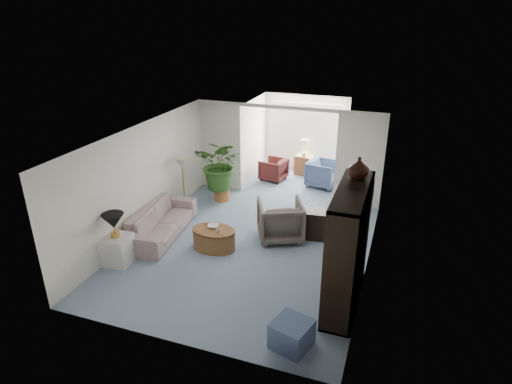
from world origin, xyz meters
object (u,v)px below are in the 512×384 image
at_px(table_lamp, 113,221).
at_px(sunroom_chair_blue, 323,174).
at_px(sofa, 161,221).
at_px(sunroom_chair_maroon, 273,169).
at_px(coffee_cup, 218,231).
at_px(ottoman, 292,334).
at_px(framed_picture, 372,194).
at_px(entertainment_cabinet, 348,248).
at_px(plant_pot, 222,194).
at_px(coffee_bowl, 213,226).
at_px(side_table_dark, 314,224).
at_px(wingback_chair, 280,220).
at_px(sunroom_table, 304,165).
at_px(cabinet_urn, 359,168).
at_px(floor_lamp, 182,163).
at_px(end_table, 117,250).
at_px(coffee_table, 214,239).

height_order(table_lamp, sunroom_chair_blue, table_lamp).
height_order(sofa, sunroom_chair_maroon, sofa).
height_order(coffee_cup, ottoman, coffee_cup).
relative_size(framed_picture, sofa, 0.22).
distance_m(entertainment_cabinet, plant_pot, 5.08).
relative_size(coffee_bowl, entertainment_cabinet, 0.11).
bearing_deg(side_table_dark, plant_pot, 156.67).
xyz_separation_m(wingback_chair, plant_pot, (-2.07, 1.50, -0.28)).
xyz_separation_m(table_lamp, plant_pot, (0.73, 3.57, -0.78)).
distance_m(sofa, sunroom_table, 5.30).
distance_m(cabinet_urn, sunroom_table, 6.17).
height_order(table_lamp, side_table_dark, table_lamp).
relative_size(wingback_chair, sunroom_chair_maroon, 1.37).
height_order(floor_lamp, wingback_chair, floor_lamp).
bearing_deg(floor_lamp, table_lamp, -91.03).
height_order(end_table, plant_pot, end_table).
xyz_separation_m(entertainment_cabinet, sunroom_table, (-2.17, 5.91, -0.76)).
distance_m(sunroom_chair_maroon, sunroom_table, 1.06).
relative_size(coffee_table, cabinet_urn, 2.55).
height_order(coffee_bowl, sunroom_table, sunroom_table).
xyz_separation_m(coffee_bowl, wingback_chair, (1.26, 0.81, -0.03)).
height_order(side_table_dark, ottoman, side_table_dark).
bearing_deg(coffee_bowl, cabinet_urn, -9.03).
height_order(side_table_dark, sunroom_chair_blue, sunroom_chair_blue).
relative_size(end_table, entertainment_cabinet, 0.28).
distance_m(coffee_bowl, side_table_dark, 2.25).
distance_m(end_table, coffee_table, 1.98).
relative_size(coffee_cup, ottoman, 0.17).
bearing_deg(framed_picture, floor_lamp, 162.34).
distance_m(sofa, coffee_bowl, 1.36).
xyz_separation_m(entertainment_cabinet, cabinet_urn, (0.00, 0.50, 1.25)).
distance_m(floor_lamp, sunroom_chair_blue, 4.16).
height_order(floor_lamp, side_table_dark, floor_lamp).
bearing_deg(coffee_table, side_table_dark, 32.40).
height_order(end_table, table_lamp, table_lamp).
relative_size(table_lamp, coffee_bowl, 1.95).
bearing_deg(table_lamp, side_table_dark, 34.13).
bearing_deg(ottoman, side_table_dark, 97.08).
xyz_separation_m(coffee_bowl, entertainment_cabinet, (2.96, -0.97, 0.59)).
distance_m(floor_lamp, entertainment_cabinet, 5.09).
bearing_deg(sunroom_table, sunroom_chair_maroon, -135.00).
bearing_deg(cabinet_urn, framed_picture, 63.18).
relative_size(side_table_dark, sunroom_chair_blue, 0.78).
bearing_deg(coffee_bowl, sofa, 176.35).
bearing_deg(entertainment_cabinet, ottoman, -112.11).
bearing_deg(table_lamp, coffee_cup, 31.35).
xyz_separation_m(cabinet_urn, plant_pot, (-3.78, 2.78, -2.16)).
relative_size(side_table_dark, entertainment_cabinet, 0.31).
relative_size(coffee_bowl, cabinet_urn, 0.61).
bearing_deg(table_lamp, coffee_table, 36.10).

